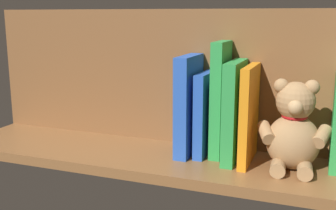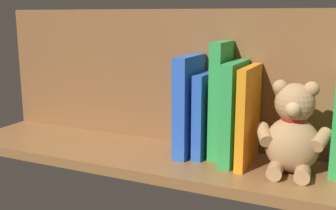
% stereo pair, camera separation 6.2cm
% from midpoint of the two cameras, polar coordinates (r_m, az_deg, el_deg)
% --- Properties ---
extents(ground_plane, '(1.02, 0.24, 0.02)m').
position_cam_midpoint_polar(ground_plane, '(0.94, 1.90, -7.40)').
color(ground_plane, brown).
extents(shelf_back_panel, '(1.02, 0.02, 0.32)m').
position_cam_midpoint_polar(shelf_back_panel, '(0.99, 4.23, 3.74)').
color(shelf_back_panel, brown).
rests_on(shelf_back_panel, ground_plane).
extents(teddy_bear, '(0.15, 0.12, 0.18)m').
position_cam_midpoint_polar(teddy_bear, '(0.85, 18.74, -3.64)').
color(teddy_bear, tan).
rests_on(teddy_bear, ground_plane).
extents(book_2, '(0.02, 0.14, 0.20)m').
position_cam_midpoint_polar(book_2, '(0.87, 12.99, -1.47)').
color(book_2, orange).
rests_on(book_2, ground_plane).
extents(book_3, '(0.03, 0.13, 0.21)m').
position_cam_midpoint_polar(book_3, '(0.88, 11.02, -1.00)').
color(book_3, green).
rests_on(book_3, ground_plane).
extents(book_4, '(0.02, 0.10, 0.25)m').
position_cam_midpoint_polar(book_4, '(0.90, 9.19, 0.65)').
color(book_4, green).
rests_on(book_4, ground_plane).
extents(book_5, '(0.02, 0.11, 0.18)m').
position_cam_midpoint_polar(book_5, '(0.91, 7.04, -1.31)').
color(book_5, blue).
rests_on(book_5, ground_plane).
extents(book_6, '(0.03, 0.12, 0.22)m').
position_cam_midpoint_polar(book_6, '(0.92, 4.84, -0.08)').
color(book_6, blue).
rests_on(book_6, ground_plane).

